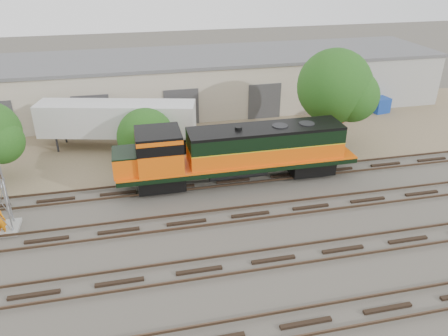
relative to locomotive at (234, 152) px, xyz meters
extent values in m
plane|color=#47423A|center=(-4.03, -6.00, -2.32)|extent=(140.00, 140.00, 0.00)
cube|color=#726047|center=(-4.03, 9.00, -2.31)|extent=(80.00, 16.00, 0.02)
cube|color=#4C3828|center=(-4.03, -12.75, -2.11)|extent=(80.00, 0.08, 0.14)
cube|color=black|center=(-4.03, -9.00, -2.25)|extent=(80.00, 2.40, 0.14)
cube|color=#4C3828|center=(-4.03, -9.75, -2.11)|extent=(80.00, 0.08, 0.14)
cube|color=#4C3828|center=(-4.03, -8.25, -2.11)|extent=(80.00, 0.08, 0.14)
cube|color=black|center=(-4.03, -4.50, -2.25)|extent=(80.00, 2.40, 0.14)
cube|color=#4C3828|center=(-4.03, -5.25, -2.11)|extent=(80.00, 0.08, 0.14)
cube|color=#4C3828|center=(-4.03, -3.75, -2.11)|extent=(80.00, 0.08, 0.14)
cube|color=black|center=(-4.03, 0.00, -2.25)|extent=(80.00, 2.40, 0.14)
cube|color=#4C3828|center=(-4.03, -0.75, -2.11)|extent=(80.00, 0.08, 0.14)
cube|color=#4C3828|center=(-4.03, 0.75, -2.11)|extent=(80.00, 0.08, 0.14)
cube|color=#BFB39F|center=(-4.03, 17.00, 0.18)|extent=(58.00, 10.00, 5.00)
cube|color=#59595B|center=(-4.03, 17.00, 2.83)|extent=(58.40, 10.40, 0.30)
cube|color=#999993|center=(17.97, 11.95, 0.18)|extent=(14.00, 0.10, 5.00)
cube|color=#333335|center=(-10.03, 11.94, -0.62)|extent=(3.20, 0.12, 3.40)
cube|color=#333335|center=(-2.03, 11.94, -0.62)|extent=(3.20, 0.12, 3.40)
cube|color=#333335|center=(5.97, 11.94, -0.62)|extent=(3.20, 0.12, 3.40)
cube|color=#333335|center=(13.97, 11.94, -0.62)|extent=(3.20, 0.12, 3.40)
cube|color=black|center=(-5.09, 0.00, -1.55)|extent=(3.13, 2.35, 0.98)
cube|color=black|center=(5.68, 0.00, -1.55)|extent=(3.13, 2.35, 0.98)
cube|color=black|center=(0.29, 0.00, -0.89)|extent=(16.65, 2.94, 0.34)
cylinder|color=black|center=(0.29, 0.00, -1.50)|extent=(4.11, 1.08, 1.08)
cube|color=#E1570A|center=(2.25, 0.00, -0.13)|extent=(10.78, 2.55, 1.18)
cube|color=black|center=(2.25, 0.00, 0.95)|extent=(10.78, 2.55, 0.98)
cube|color=black|center=(2.25, 0.00, 1.54)|extent=(10.78, 2.55, 0.20)
cube|color=#E1570A|center=(-5.09, 0.00, 0.56)|extent=(2.94, 2.94, 2.55)
cube|color=black|center=(-5.09, 0.00, 1.91)|extent=(2.94, 2.94, 0.16)
cube|color=#E1570A|center=(-7.35, 0.00, -0.03)|extent=(1.57, 2.35, 1.37)
cube|color=gray|center=(-14.62, -2.81, -2.22)|extent=(1.70, 1.70, 0.20)
imported|color=orange|center=(-14.59, -3.20, -1.33)|extent=(0.85, 0.72, 1.98)
cube|color=silver|center=(-7.80, 7.84, 0.24)|extent=(12.80, 5.46, 2.61)
cube|color=black|center=(-3.01, 6.65, -1.83)|extent=(2.83, 2.90, 0.97)
cube|color=black|center=(-12.72, 8.06, -1.69)|extent=(0.14, 0.14, 1.26)
cube|color=black|center=(-12.26, 9.94, -1.69)|extent=(0.14, 0.14, 1.26)
cube|color=#163B99|center=(17.88, 11.12, -1.57)|extent=(1.85, 1.77, 1.50)
cube|color=maroon|center=(12.29, 9.74, -1.62)|extent=(1.54, 1.45, 1.40)
sphere|color=#184413|center=(-15.45, 3.44, 0.79)|extent=(3.07, 3.07, 3.07)
cylinder|color=#382619|center=(-5.72, 5.06, -2.12)|extent=(0.30, 0.30, 0.40)
sphere|color=#184413|center=(-5.72, 5.06, -0.38)|extent=(4.39, 4.39, 4.39)
sphere|color=#184413|center=(-4.84, 4.40, -0.82)|extent=(3.07, 3.07, 3.07)
cylinder|color=#382619|center=(9.34, 4.63, -0.83)|extent=(0.34, 0.34, 2.97)
sphere|color=#184413|center=(9.34, 4.63, 2.73)|extent=(5.94, 5.94, 5.94)
sphere|color=#184413|center=(10.53, 3.74, 2.14)|extent=(4.16, 4.16, 4.16)
camera|label=1|loc=(-6.65, -26.45, 12.55)|focal=35.00mm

